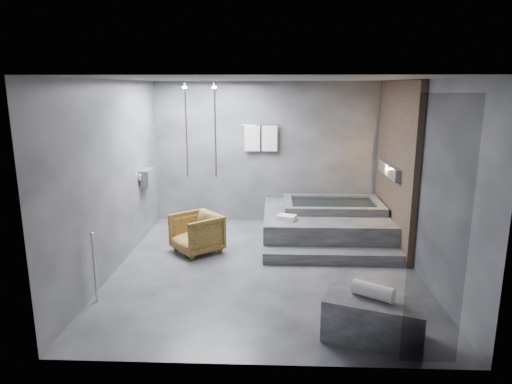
{
  "coord_description": "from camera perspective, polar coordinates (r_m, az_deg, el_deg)",
  "views": [
    {
      "loc": [
        0.12,
        -6.52,
        2.71
      ],
      "look_at": [
        -0.16,
        0.3,
        1.11
      ],
      "focal_mm": 32.0,
      "sensor_mm": 36.0,
      "label": 1
    }
  ],
  "objects": [
    {
      "name": "concrete_bench",
      "position": [
        5.31,
        14.56,
        -15.06
      ],
      "size": [
        1.19,
        0.9,
        0.47
      ],
      "primitive_type": "cube",
      "rotation": [
        0.0,
        0.0,
        -0.34
      ],
      "color": "#38393B",
      "rests_on": "ground"
    },
    {
      "name": "driftwood_chair",
      "position": [
        7.64,
        -7.43,
        -5.12
      ],
      "size": [
        1.0,
        0.99,
        0.65
      ],
      "primitive_type": "imported",
      "rotation": [
        0.0,
        0.0,
        -0.86
      ],
      "color": "#483112",
      "rests_on": "ground"
    },
    {
      "name": "rolled_towel",
      "position": [
        5.17,
        14.43,
        -11.89
      ],
      "size": [
        0.47,
        0.39,
        0.16
      ],
      "primitive_type": "cylinder",
      "rotation": [
        0.0,
        1.57,
        -0.59
      ],
      "color": "white",
      "rests_on": "concrete_bench"
    },
    {
      "name": "tub_step",
      "position": [
        7.34,
        9.56,
        -7.94
      ],
      "size": [
        2.2,
        0.36,
        0.18
      ],
      "primitive_type": "cube",
      "color": "#333335",
      "rests_on": "ground"
    },
    {
      "name": "room",
      "position": [
        6.84,
        4.64,
        4.9
      ],
      "size": [
        5.0,
        5.04,
        2.82
      ],
      "color": "#2E2E30",
      "rests_on": "ground"
    },
    {
      "name": "tub_deck",
      "position": [
        8.39,
        8.62,
        -4.02
      ],
      "size": [
        2.2,
        2.0,
        0.5
      ],
      "primitive_type": "cube",
      "color": "#333335",
      "rests_on": "ground"
    },
    {
      "name": "deck_towel",
      "position": [
        7.72,
        3.85,
        -3.19
      ],
      "size": [
        0.35,
        0.31,
        0.08
      ],
      "primitive_type": "cube",
      "rotation": [
        0.0,
        0.0,
        -0.35
      ],
      "color": "silver",
      "rests_on": "tub_deck"
    }
  ]
}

